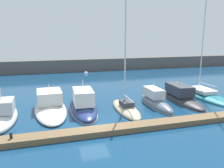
# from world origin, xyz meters

# --- Properties ---
(ground_plane) EXTENTS (120.00, 120.00, 0.00)m
(ground_plane) POSITION_xyz_m (0.00, 0.00, 0.00)
(ground_plane) COLOR navy
(dock_pier) EXTENTS (38.94, 1.42, 0.44)m
(dock_pier) POSITION_xyz_m (0.00, -1.69, 0.22)
(dock_pier) COLOR brown
(dock_pier) RESTS_ON ground_plane
(breakwater_seawall) EXTENTS (108.00, 3.06, 2.61)m
(breakwater_seawall) POSITION_xyz_m (0.00, 32.36, 1.30)
(breakwater_seawall) COLOR #5B5651
(breakwater_seawall) RESTS_ON ground_plane
(motorboat_white_third) EXTENTS (2.55, 7.24, 3.58)m
(motorboat_white_third) POSITION_xyz_m (-7.79, 3.59, 0.45)
(motorboat_white_third) COLOR white
(motorboat_white_third) RESTS_ON ground_plane
(motorboat_ivory_fourth) EXTENTS (3.51, 9.57, 2.94)m
(motorboat_ivory_fourth) POSITION_xyz_m (-3.55, 5.43, 0.50)
(motorboat_ivory_fourth) COLOR silver
(motorboat_ivory_fourth) RESTS_ON ground_plane
(motorboat_navy_fifth) EXTENTS (3.19, 8.89, 3.51)m
(motorboat_navy_fifth) POSITION_xyz_m (-0.20, 4.56, 0.63)
(motorboat_navy_fifth) COLOR navy
(motorboat_navy_fifth) RESTS_ON ground_plane
(sailboat_sand_sixth) EXTENTS (2.18, 6.91, 11.53)m
(sailboat_sand_sixth) POSITION_xyz_m (4.06, 3.10, 0.24)
(sailboat_sand_sixth) COLOR beige
(sailboat_sand_sixth) RESTS_ON ground_plane
(motorboat_slate_seventh) EXTENTS (1.89, 7.15, 2.94)m
(motorboat_slate_seventh) POSITION_xyz_m (7.85, 3.90, 0.48)
(motorboat_slate_seventh) COLOR slate
(motorboat_slate_seventh) RESTS_ON ground_plane
(motorboat_charcoal_eighth) EXTENTS (3.04, 9.42, 2.85)m
(motorboat_charcoal_eighth) POSITION_xyz_m (11.68, 4.89, 0.47)
(motorboat_charcoal_eighth) COLOR #2D2D33
(motorboat_charcoal_eighth) RESTS_ON ground_plane
(sailboat_teal_ninth) EXTENTS (3.25, 10.44, 20.49)m
(sailboat_teal_ninth) POSITION_xyz_m (15.52, 5.49, 0.26)
(sailboat_teal_ninth) COLOR #19707F
(sailboat_teal_ninth) RESTS_ON ground_plane
(mooring_buoy_white) EXTENTS (0.84, 0.84, 0.84)m
(mooring_buoy_white) POSITION_xyz_m (4.12, 27.85, 0.00)
(mooring_buoy_white) COLOR white
(mooring_buoy_white) RESTS_ON ground_plane
(dock_bollard) EXTENTS (0.20, 0.20, 0.44)m
(dock_bollard) POSITION_xyz_m (-6.41, -1.69, 0.66)
(dock_bollard) COLOR black
(dock_bollard) RESTS_ON dock_pier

